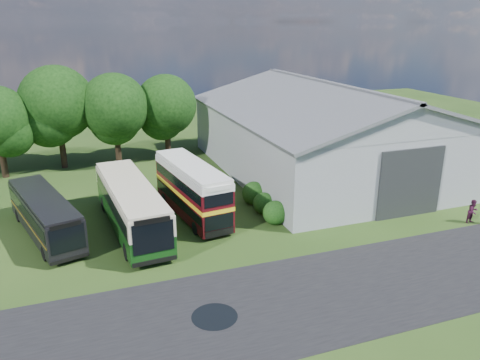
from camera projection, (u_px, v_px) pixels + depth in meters
name	position (u px, v px, depth m)	size (l,w,h in m)	color
ground	(225.00, 280.00, 25.23)	(120.00, 120.00, 0.00)	#1D3711
asphalt_road	(300.00, 299.00, 23.52)	(60.00, 8.00, 0.02)	black
puddle	(215.00, 317.00, 22.07)	(2.20, 2.20, 0.01)	black
storage_shed	(325.00, 126.00, 42.96)	(18.80, 24.80, 8.15)	gray
tree_mid	(57.00, 103.00, 42.75)	(6.80, 6.80, 9.60)	black
tree_right_a	(115.00, 107.00, 43.63)	(6.26, 6.26, 8.83)	black
tree_right_b	(166.00, 105.00, 46.03)	(5.98, 5.98, 8.45)	black
shrub_front	(275.00, 223.00, 32.37)	(1.70, 1.70, 1.70)	#194714
shrub_mid	(264.00, 212.00, 34.15)	(1.60, 1.60, 1.60)	#194714
shrub_back	(254.00, 203.00, 35.94)	(1.80, 1.80, 1.80)	#194714
bus_green_single	(131.00, 206.00, 30.83)	(3.64, 11.88, 3.23)	black
bus_maroon_double	(192.00, 190.00, 33.00)	(3.50, 9.25, 3.88)	black
bus_dark_single	(45.00, 215.00, 30.06)	(4.91, 10.11, 2.72)	black
visitor_b	(473.00, 212.00, 32.10)	(0.82, 0.64, 1.69)	#3A122A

